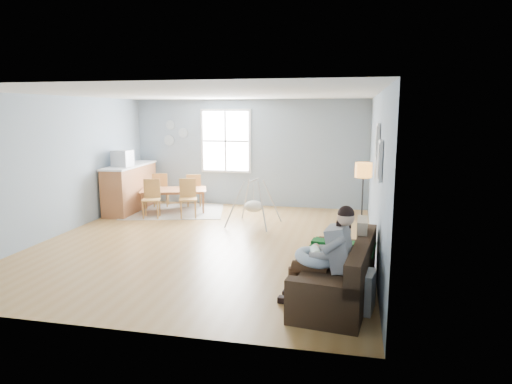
% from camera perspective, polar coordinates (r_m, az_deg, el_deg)
% --- Properties ---
extents(room, '(8.40, 9.40, 3.90)m').
position_cam_1_polar(room, '(8.23, -6.52, 10.14)').
color(room, '#A3743A').
extents(window, '(1.32, 0.08, 1.62)m').
position_cam_1_polar(window, '(11.74, -3.80, 6.37)').
color(window, silver).
rests_on(window, room).
extents(pictures, '(0.05, 1.34, 0.74)m').
position_cam_1_polar(pictures, '(6.78, 15.07, 5.06)').
color(pictures, silver).
rests_on(pictures, room).
extents(wall_plates, '(0.67, 0.02, 0.66)m').
position_cam_1_polar(wall_plates, '(12.20, -10.20, 7.22)').
color(wall_plates, '#889CA4').
rests_on(wall_plates, room).
extents(sofa, '(1.07, 2.03, 0.79)m').
position_cam_1_polar(sofa, '(6.08, 10.45, -10.53)').
color(sofa, black).
rests_on(sofa, room).
extents(green_throw, '(0.97, 0.81, 0.04)m').
position_cam_1_polar(green_throw, '(6.63, 10.76, -6.76)').
color(green_throw, '#125124').
rests_on(green_throw, sofa).
extents(beige_pillow, '(0.15, 0.48, 0.48)m').
position_cam_1_polar(beige_pillow, '(6.40, 13.10, -5.40)').
color(beige_pillow, tan).
rests_on(beige_pillow, sofa).
extents(father, '(0.95, 0.49, 1.29)m').
position_cam_1_polar(father, '(5.71, 8.91, -7.54)').
color(father, gray).
rests_on(father, sofa).
extents(nursing_pillow, '(0.62, 0.61, 0.21)m').
position_cam_1_polar(nursing_pillow, '(5.76, 7.43, -8.11)').
color(nursing_pillow, '#A3BBCC').
rests_on(nursing_pillow, father).
extents(infant, '(0.16, 0.35, 0.13)m').
position_cam_1_polar(infant, '(5.77, 7.46, -7.35)').
color(infant, white).
rests_on(infant, nursing_pillow).
extents(toddler, '(0.50, 0.25, 0.79)m').
position_cam_1_polar(toddler, '(6.15, 10.17, -6.48)').
color(toddler, silver).
rests_on(toddler, sofa).
extents(floor_lamp, '(0.30, 0.30, 1.49)m').
position_cam_1_polar(floor_lamp, '(8.41, 13.26, 1.84)').
color(floor_lamp, black).
rests_on(floor_lamp, room).
extents(storage_cube, '(0.51, 0.47, 0.49)m').
position_cam_1_polar(storage_cube, '(5.83, 12.20, -11.86)').
color(storage_cube, silver).
rests_on(storage_cube, room).
extents(rug, '(2.68, 2.27, 0.01)m').
position_cam_1_polar(rug, '(11.25, -10.17, -2.39)').
color(rug, '#A19D93').
rests_on(rug, room).
extents(dining_table, '(1.75, 1.33, 0.55)m').
position_cam_1_polar(dining_table, '(11.20, -10.22, -1.05)').
color(dining_table, brown).
rests_on(dining_table, rug).
extents(chair_sw, '(0.49, 0.49, 0.87)m').
position_cam_1_polar(chair_sw, '(10.68, -12.93, -0.51)').
color(chair_sw, olive).
rests_on(chair_sw, rug).
extents(chair_se, '(0.51, 0.51, 0.88)m').
position_cam_1_polar(chair_se, '(10.55, -8.51, -0.46)').
color(chair_se, olive).
rests_on(chair_se, rug).
extents(chair_nw, '(0.49, 0.49, 0.87)m').
position_cam_1_polar(chair_nw, '(11.78, -11.84, 0.50)').
color(chair_nw, olive).
rests_on(chair_nw, rug).
extents(chair_ne, '(0.48, 0.48, 0.84)m').
position_cam_1_polar(chair_ne, '(11.67, -7.78, 0.45)').
color(chair_ne, olive).
rests_on(chair_ne, rug).
extents(counter, '(0.69, 2.04, 1.13)m').
position_cam_1_polar(counter, '(11.55, -15.45, 0.58)').
color(counter, brown).
rests_on(counter, room).
extents(monitor, '(0.42, 0.40, 0.38)m').
position_cam_1_polar(monitor, '(11.10, -16.38, 4.06)').
color(monitor, '#B0B0B5').
rests_on(monitor, counter).
extents(baby_swing, '(1.09, 1.11, 0.98)m').
position_cam_1_polar(baby_swing, '(9.64, -0.30, -1.70)').
color(baby_swing, '#B0B0B5').
rests_on(baby_swing, room).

